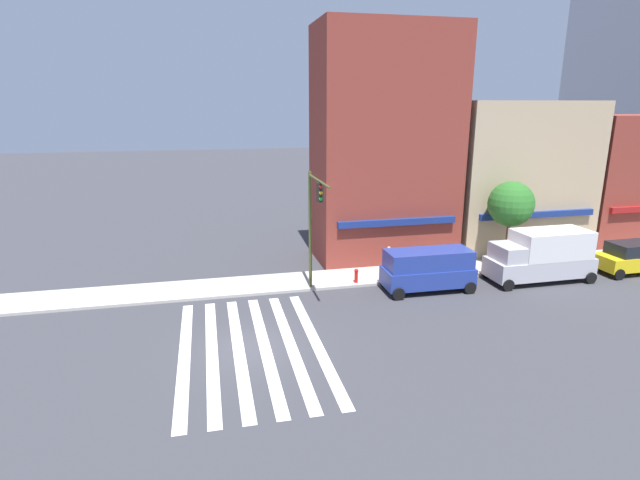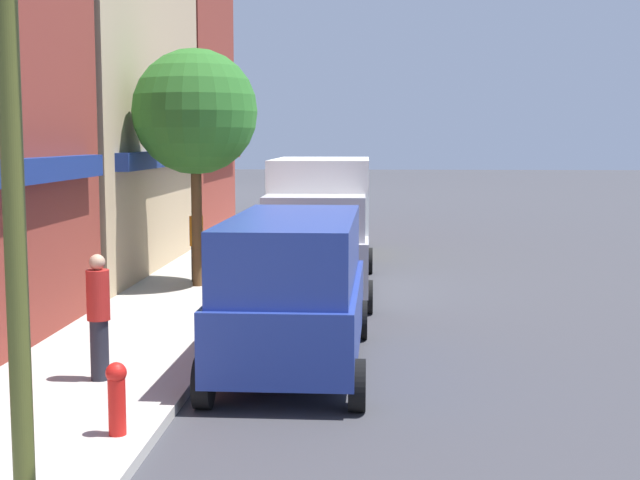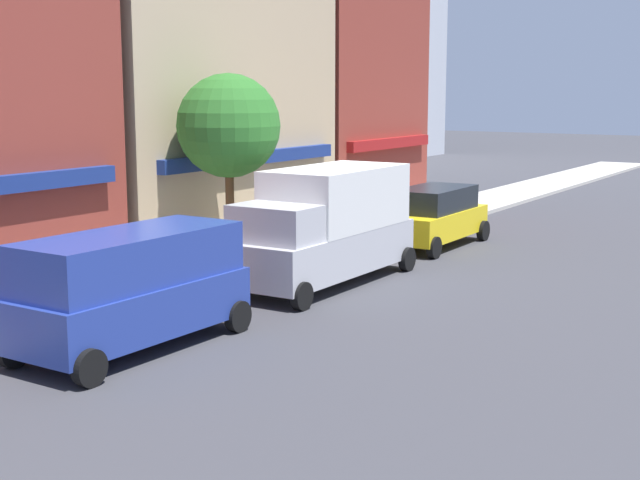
{
  "view_description": "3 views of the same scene",
  "coord_description": "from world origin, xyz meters",
  "views": [
    {
      "loc": [
        -1.47,
        -19.59,
        10.09
      ],
      "look_at": [
        3.93,
        4.0,
        3.5
      ],
      "focal_mm": 28.0,
      "sensor_mm": 36.0,
      "label": 1
    },
    {
      "loc": [
        -3.05,
        3.53,
        3.49
      ],
      "look_at": [
        17.15,
        4.7,
        1.2
      ],
      "focal_mm": 50.0,
      "sensor_mm": 36.0,
      "label": 2
    },
    {
      "loc": [
        -2.17,
        -7.59,
        5.09
      ],
      "look_at": [
        17.15,
        4.7,
        1.2
      ],
      "focal_mm": 50.0,
      "sensor_mm": 36.0,
      "label": 3
    }
  ],
  "objects": [
    {
      "name": "pedestrian_orange_vest",
      "position": [
        17.55,
        7.64,
        1.07
      ],
      "size": [
        0.32,
        0.32,
        1.77
      ],
      "rotation": [
        0.0,
        0.0,
        3.26
      ],
      "color": "#23232D",
      "rests_on": "sidewalk_left"
    },
    {
      "name": "van_blue",
      "position": [
        10.24,
        4.7,
        1.29
      ],
      "size": [
        5.03,
        2.22,
        2.34
      ],
      "rotation": [
        0.0,
        0.0,
        -0.01
      ],
      "color": "navy",
      "rests_on": "ground_plane"
    },
    {
      "name": "fire_hydrant",
      "position": [
        6.62,
        6.4,
        0.61
      ],
      "size": [
        0.24,
        0.24,
        0.84
      ],
      "color": "red",
      "rests_on": "sidewalk_left"
    },
    {
      "name": "storefront_row",
      "position": [
        17.5,
        11.5,
        6.08
      ],
      "size": [
        26.97,
        5.3,
        14.97
      ],
      "color": "maroon",
      "rests_on": "ground_plane"
    },
    {
      "name": "pedestrian_red_jacket",
      "position": [
        8.9,
        7.3,
        1.07
      ],
      "size": [
        0.32,
        0.32,
        1.77
      ],
      "rotation": [
        0.0,
        0.0,
        3.62
      ],
      "color": "#23232D",
      "rests_on": "sidewalk_left"
    },
    {
      "name": "street_tree",
      "position": [
        16.94,
        7.5,
        4.09
      ],
      "size": [
        2.82,
        2.82,
        5.37
      ],
      "color": "brown",
      "rests_on": "sidewalk_left"
    },
    {
      "name": "traffic_signal",
      "position": [
        3.93,
        5.42,
        4.5
      ],
      "size": [
        0.32,
        4.52,
        6.65
      ],
      "color": "#474C1E",
      "rests_on": "ground_plane"
    },
    {
      "name": "box_truck_silver",
      "position": [
        17.4,
        4.7,
        1.59
      ],
      "size": [
        6.22,
        2.42,
        3.04
      ],
      "rotation": [
        0.0,
        0.0,
        0.01
      ],
      "color": "#B7B7BC",
      "rests_on": "ground_plane"
    },
    {
      "name": "suv_yellow",
      "position": [
        24.05,
        4.7,
        1.03
      ],
      "size": [
        4.72,
        2.12,
        1.94
      ],
      "rotation": [
        0.0,
        0.0,
        0.01
      ],
      "color": "yellow",
      "rests_on": "ground_plane"
    }
  ]
}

